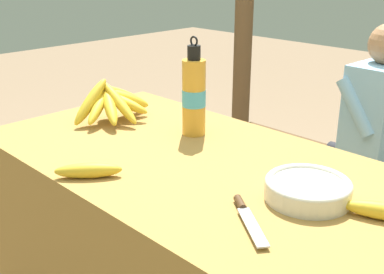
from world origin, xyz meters
The scene contains 8 objects.
market_counter centered at (0.00, 0.00, 0.39)m, with size 1.39×0.75×0.78m.
banana_bunch_ripe centered at (-0.45, 0.04, 0.85)m, with size 0.21×0.35×0.17m.
serving_bowl centered at (0.39, 0.02, 0.81)m, with size 0.21×0.21×0.05m.
water_bottle centered at (-0.15, 0.15, 0.91)m, with size 0.08×0.08×0.33m.
loose_banana_front centered at (-0.11, -0.30, 0.80)m, with size 0.15×0.17×0.04m.
knife centered at (0.33, -0.16, 0.79)m, with size 0.19×0.15×0.02m.
wooden_bench centered at (0.11, 1.11, 0.34)m, with size 1.75×0.32×0.40m.
seated_vendor centered at (0.05, 1.08, 0.63)m, with size 0.41×0.40×1.10m.
Camera 1 is at (0.94, -0.94, 1.35)m, focal length 45.00 mm.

